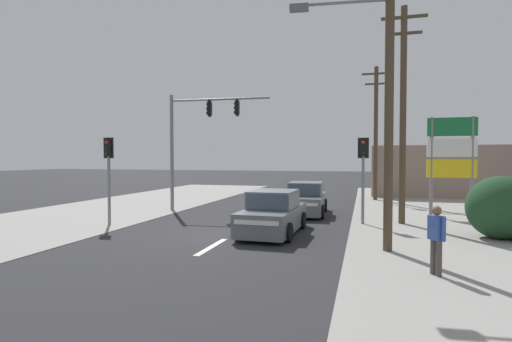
% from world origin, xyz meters
% --- Properties ---
extents(ground_plane, '(140.00, 140.00, 0.00)m').
position_xyz_m(ground_plane, '(0.00, 0.00, 0.00)').
color(ground_plane, '#28282B').
extents(lane_dash_near, '(0.20, 2.40, 0.01)m').
position_xyz_m(lane_dash_near, '(0.00, -2.00, 0.00)').
color(lane_dash_near, silver).
rests_on(lane_dash_near, ground).
extents(lane_dash_mid, '(0.20, 2.40, 0.01)m').
position_xyz_m(lane_dash_mid, '(0.00, 3.00, 0.00)').
color(lane_dash_mid, silver).
rests_on(lane_dash_mid, ground).
extents(lane_dash_far, '(0.20, 2.40, 0.01)m').
position_xyz_m(lane_dash_far, '(0.00, 8.00, 0.00)').
color(lane_dash_far, silver).
rests_on(lane_dash_far, ground).
extents(kerb_right_verge, '(10.00, 44.00, 0.02)m').
position_xyz_m(kerb_right_verge, '(9.00, 2.00, 0.01)').
color(kerb_right_verge, gray).
rests_on(kerb_right_verge, ground).
extents(kerb_left_verge, '(8.00, 40.00, 0.02)m').
position_xyz_m(kerb_left_verge, '(-8.50, 4.00, 0.01)').
color(kerb_left_verge, gray).
rests_on(kerb_left_verge, ground).
extents(utility_pole_foreground_right, '(3.78, 0.53, 10.10)m').
position_xyz_m(utility_pole_foreground_right, '(5.06, -1.23, 5.41)').
color(utility_pole_foreground_right, '#4C3D2B').
rests_on(utility_pole_foreground_right, ground).
extents(utility_pole_midground_right, '(1.80, 0.26, 8.91)m').
position_xyz_m(utility_pole_midground_right, '(6.02, 4.03, 4.69)').
color(utility_pole_midground_right, '#4C3D2B').
rests_on(utility_pole_midground_right, ground).
extents(utility_pole_background_right, '(1.80, 0.26, 8.60)m').
position_xyz_m(utility_pole_background_right, '(5.21, 13.53, 4.53)').
color(utility_pole_background_right, '#4C3D2B').
rests_on(utility_pole_background_right, ground).
extents(traffic_signal_mast, '(5.29, 0.51, 6.00)m').
position_xyz_m(traffic_signal_mast, '(-3.91, 5.63, 4.15)').
color(traffic_signal_mast, slate).
rests_on(traffic_signal_mast, ground).
extents(pedestal_signal_right_kerb, '(0.44, 0.29, 3.56)m').
position_xyz_m(pedestal_signal_right_kerb, '(4.47, 3.53, 2.42)').
color(pedestal_signal_right_kerb, slate).
rests_on(pedestal_signal_right_kerb, ground).
extents(pedestal_signal_left_kerb, '(0.44, 0.29, 3.56)m').
position_xyz_m(pedestal_signal_left_kerb, '(-5.53, 0.68, 2.42)').
color(pedestal_signal_left_kerb, slate).
rests_on(pedestal_signal_left_kerb, ground).
extents(pedestal_signal_far_median, '(0.44, 0.31, 3.56)m').
position_xyz_m(pedestal_signal_far_median, '(5.92, 11.17, 2.42)').
color(pedestal_signal_far_median, slate).
rests_on(pedestal_signal_far_median, ground).
extents(shopping_plaza_sign, '(2.10, 0.16, 4.60)m').
position_xyz_m(shopping_plaza_sign, '(8.35, 6.49, 2.98)').
color(shopping_plaza_sign, slate).
rests_on(shopping_plaza_sign, ground).
extents(roadside_bush, '(2.28, 1.96, 2.13)m').
position_xyz_m(roadside_bush, '(9.04, 1.57, 1.00)').
color(roadside_bush, '#1E4223').
rests_on(roadside_bush, ground).
extents(shopfront_wall_far, '(12.00, 1.00, 3.60)m').
position_xyz_m(shopfront_wall_far, '(11.00, 16.00, 1.80)').
color(shopfront_wall_far, gray).
rests_on(shopfront_wall_far, ground).
extents(sedan_oncoming_mid, '(1.98, 4.28, 1.56)m').
position_xyz_m(sedan_oncoming_mid, '(1.34, 0.61, 0.70)').
color(sedan_oncoming_mid, slate).
rests_on(sedan_oncoming_mid, ground).
extents(sedan_oncoming_near, '(2.02, 4.30, 1.56)m').
position_xyz_m(sedan_oncoming_near, '(1.78, 5.87, 0.70)').
color(sedan_oncoming_near, slate).
rests_on(sedan_oncoming_near, ground).
extents(pedestrian_at_kerb, '(0.37, 0.50, 1.63)m').
position_xyz_m(pedestrian_at_kerb, '(6.13, -3.48, 0.93)').
color(pedestrian_at_kerb, '#47423D').
rests_on(pedestrian_at_kerb, ground).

